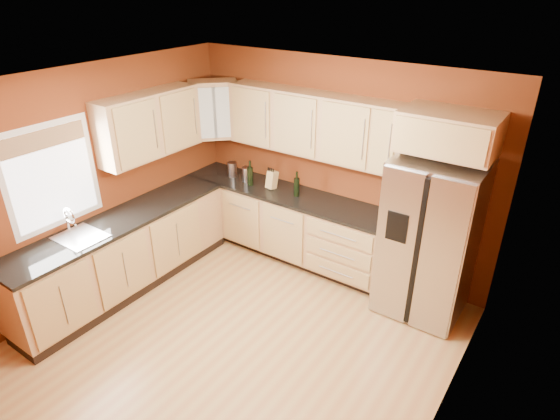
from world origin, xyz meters
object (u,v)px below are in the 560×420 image
at_px(refrigerator, 429,239).
at_px(canister_left, 232,169).
at_px(wine_bottle_a, 250,173).
at_px(soap_dispenser, 383,214).
at_px(knife_block, 272,180).

bearing_deg(refrigerator, canister_left, 178.31).
xyz_separation_m(refrigerator, canister_left, (-2.79, 0.08, 0.13)).
bearing_deg(wine_bottle_a, soap_dispenser, 0.93).
relative_size(refrigerator, canister_left, 8.72).
bearing_deg(soap_dispenser, canister_left, 178.36).
height_order(canister_left, wine_bottle_a, wine_bottle_a).
distance_m(canister_left, knife_block, 0.67).
height_order(wine_bottle_a, knife_block, wine_bottle_a).
distance_m(canister_left, wine_bottle_a, 0.40).
bearing_deg(soap_dispenser, wine_bottle_a, -179.07).
height_order(knife_block, soap_dispenser, knife_block).
bearing_deg(knife_block, refrigerator, 6.45).
xyz_separation_m(canister_left, wine_bottle_a, (0.38, -0.09, 0.07)).
relative_size(refrigerator, knife_block, 7.72).
distance_m(refrigerator, knife_block, 2.12).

